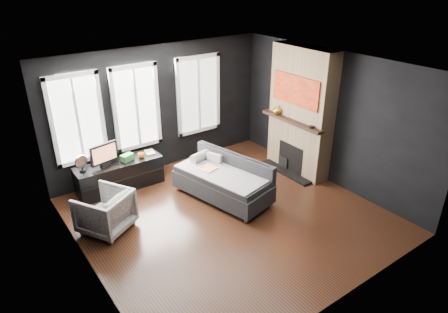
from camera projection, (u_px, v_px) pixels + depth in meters
floor at (229, 216)px, 7.27m from camera, size 5.00×5.00×0.00m
ceiling at (230, 68)px, 6.10m from camera, size 5.00×5.00×0.00m
wall_back at (160, 109)px, 8.51m from camera, size 5.00×0.02×2.70m
wall_left at (80, 193)px, 5.37m from camera, size 0.02×5.00×2.70m
wall_right at (330, 118)px, 8.00m from camera, size 0.02×5.00×2.70m
windows at (137, 64)px, 7.80m from camera, size 4.00×0.16×1.76m
fireplace at (301, 112)px, 8.34m from camera, size 0.70×1.62×2.70m
sofa at (222, 179)px, 7.65m from camera, size 1.37×2.09×0.83m
stripe_pillow at (214, 161)px, 7.95m from camera, size 0.19×0.32×0.32m
armchair at (105, 210)px, 6.73m from camera, size 1.03×1.02×0.80m
media_console at (120, 175)px, 8.05m from camera, size 1.72×0.55×0.59m
monitor at (104, 153)px, 7.67m from camera, size 0.60×0.25×0.52m
desk_fan at (81, 163)px, 7.50m from camera, size 0.28×0.28×0.34m
mug at (141, 155)px, 8.07m from camera, size 0.15×0.13×0.13m
book at (145, 148)px, 8.24m from camera, size 0.18×0.05×0.25m
storage_box at (127, 157)px, 7.96m from camera, size 0.28×0.22×0.13m
mantel_vase at (277, 110)px, 8.54m from camera, size 0.22×0.22×0.20m
mantel_clock at (312, 127)px, 7.85m from camera, size 0.12×0.12×0.04m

